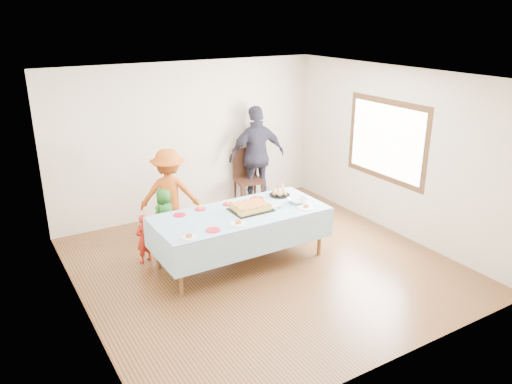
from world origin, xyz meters
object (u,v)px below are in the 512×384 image
at_px(party_table, 240,216).
at_px(dining_chair, 247,174).
at_px(adult_left, 170,194).
at_px(birthday_cake, 251,207).

bearing_deg(party_table, dining_chair, 57.77).
relative_size(party_table, adult_left, 1.69).
bearing_deg(party_table, birthday_cake, -2.85).
relative_size(party_table, birthday_cake, 4.39).
bearing_deg(adult_left, dining_chair, -136.55).
distance_m(birthday_cake, adult_left, 1.53).
height_order(birthday_cake, dining_chair, dining_chair).
xyz_separation_m(birthday_cake, dining_chair, (1.09, 1.99, -0.23)).
distance_m(dining_chair, adult_left, 1.91).
height_order(birthday_cake, adult_left, adult_left).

